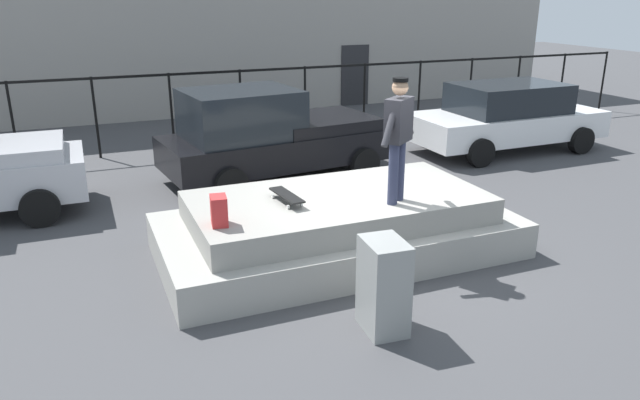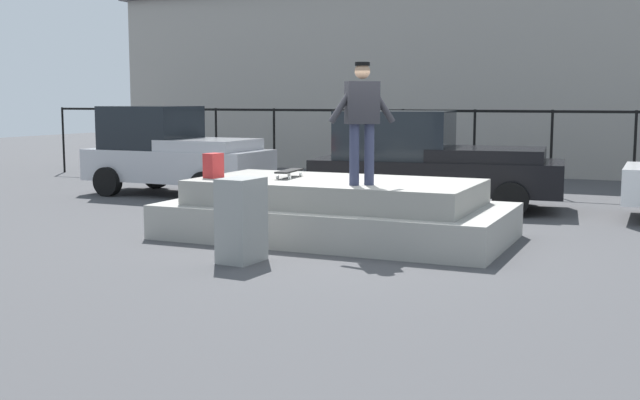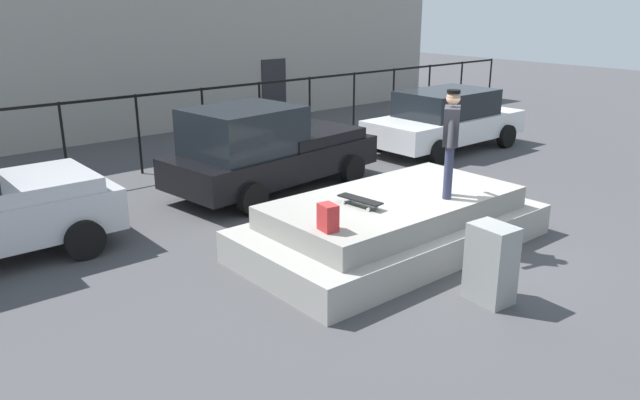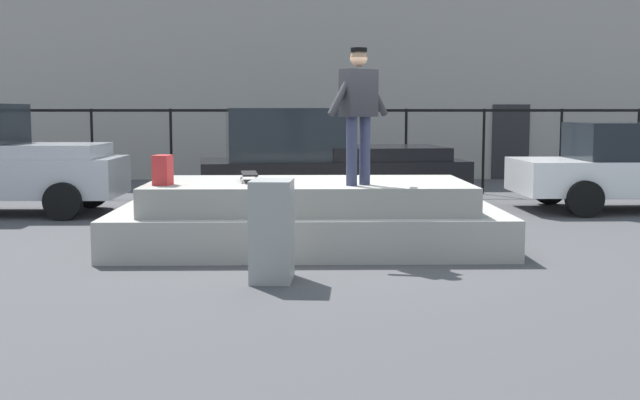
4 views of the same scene
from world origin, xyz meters
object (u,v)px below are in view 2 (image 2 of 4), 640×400
object	(u,v)px
skateboard	(289,171)
car_silver_pickup_near	(172,152)
backpack	(213,166)
car_black_pickup_mid	(427,160)
skateboarder	(362,114)
utility_box	(241,220)

from	to	relation	value
skateboard	car_silver_pickup_near	size ratio (longest dim) A/B	0.20
backpack	car_silver_pickup_near	distance (m)	5.57
car_silver_pickup_near	car_black_pickup_mid	world-z (taller)	car_silver_pickup_near
backpack	car_black_pickup_mid	distance (m)	4.95
skateboard	car_silver_pickup_near	world-z (taller)	car_silver_pickup_near
backpack	car_silver_pickup_near	world-z (taller)	car_silver_pickup_near
backpack	skateboarder	bearing A→B (deg)	-83.32
skateboarder	utility_box	bearing A→B (deg)	-122.69
utility_box	car_silver_pickup_near	bearing A→B (deg)	135.13
skateboarder	backpack	world-z (taller)	skateboarder
car_silver_pickup_near	car_black_pickup_mid	distance (m)	5.79
car_silver_pickup_near	backpack	bearing A→B (deg)	-49.09
car_black_pickup_mid	utility_box	size ratio (longest dim) A/B	4.51
skateboarder	skateboard	xyz separation A→B (m)	(-1.42, 0.56, -0.91)
utility_box	car_black_pickup_mid	bearing A→B (deg)	88.01
skateboarder	car_black_pickup_mid	bearing A→B (deg)	94.54
skateboarder	car_black_pickup_mid	size ratio (longest dim) A/B	0.35
skateboarder	skateboard	distance (m)	1.78
backpack	utility_box	xyz separation A→B (m)	(1.45, -1.70, -0.53)
car_black_pickup_mid	skateboarder	bearing A→B (deg)	-85.46
utility_box	skateboard	bearing A→B (deg)	104.17
car_silver_pickup_near	skateboard	bearing A→B (deg)	-38.27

